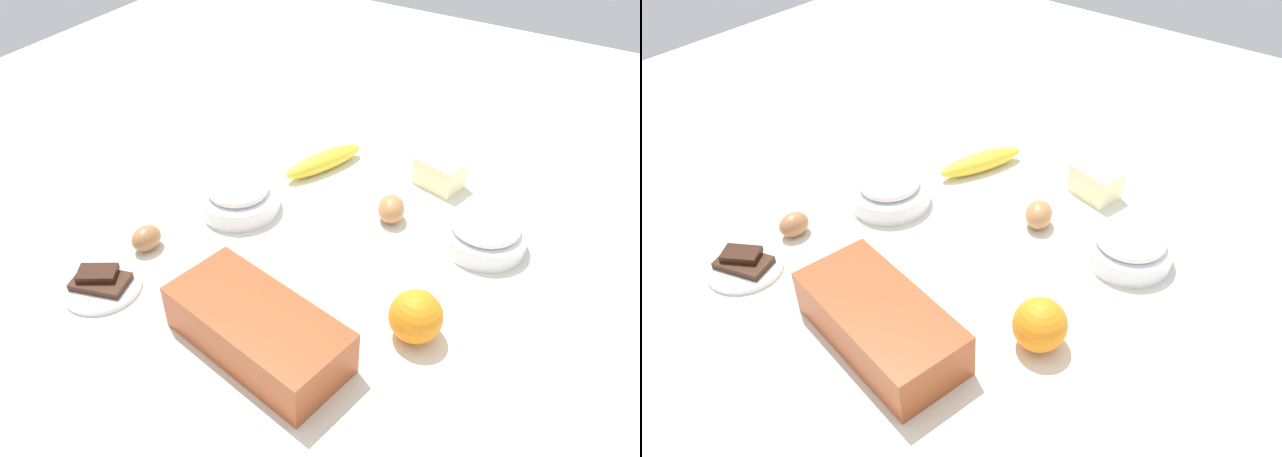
{
  "view_description": "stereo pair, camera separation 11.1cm",
  "coord_description": "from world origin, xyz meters",
  "views": [
    {
      "loc": [
        -0.44,
        0.74,
        0.73
      ],
      "look_at": [
        0.0,
        0.0,
        0.04
      ],
      "focal_mm": 35.29,
      "sensor_mm": 36.0,
      "label": 1
    },
    {
      "loc": [
        -0.54,
        0.68,
        0.73
      ],
      "look_at": [
        0.0,
        0.0,
        0.04
      ],
      "focal_mm": 35.29,
      "sensor_mm": 36.0,
      "label": 2
    }
  ],
  "objects": [
    {
      "name": "orange_fruit",
      "position": [
        -0.23,
        0.11,
        0.04
      ],
      "size": [
        0.08,
        0.08,
        0.08
      ],
      "primitive_type": "sphere",
      "color": "orange",
      "rests_on": "ground_plane"
    },
    {
      "name": "egg_near_butter",
      "position": [
        0.26,
        0.16,
        0.02
      ],
      "size": [
        0.05,
        0.06,
        0.04
      ],
      "primitive_type": "ellipsoid",
      "rotation": [
        0.0,
        1.57,
        1.51
      ],
      "color": "#A36E42",
      "rests_on": "ground_plane"
    },
    {
      "name": "chocolate_plate",
      "position": [
        0.26,
        0.28,
        0.01
      ],
      "size": [
        0.13,
        0.13,
        0.03
      ],
      "color": "white",
      "rests_on": "ground_plane"
    },
    {
      "name": "sugar_bowl",
      "position": [
        -0.25,
        -0.15,
        0.03
      ],
      "size": [
        0.15,
        0.15,
        0.07
      ],
      "color": "white",
      "rests_on": "ground_plane"
    },
    {
      "name": "loaf_pan",
      "position": [
        -0.04,
        0.25,
        0.04
      ],
      "size": [
        0.3,
        0.18,
        0.08
      ],
      "rotation": [
        0.0,
        0.0,
        -0.2
      ],
      "color": "#9E4723",
      "rests_on": "ground_plane"
    },
    {
      "name": "ground_plane",
      "position": [
        0.0,
        0.0,
        -0.01
      ],
      "size": [
        2.4,
        2.4,
        0.02
      ],
      "primitive_type": "cube",
      "color": "silver"
    },
    {
      "name": "banana",
      "position": [
        0.12,
        -0.22,
        0.02
      ],
      "size": [
        0.11,
        0.19,
        0.04
      ],
      "primitive_type": "ellipsoid",
      "rotation": [
        0.0,
        0.0,
        4.32
      ],
      "color": "yellow",
      "rests_on": "ground_plane"
    },
    {
      "name": "butter_block",
      "position": [
        -0.11,
        -0.29,
        0.03
      ],
      "size": [
        0.1,
        0.08,
        0.06
      ],
      "primitive_type": "cube",
      "rotation": [
        0.0,
        0.0,
        -0.24
      ],
      "color": "#F4EDB2",
      "rests_on": "ground_plane"
    },
    {
      "name": "egg_beside_bowl",
      "position": [
        -0.07,
        -0.14,
        0.03
      ],
      "size": [
        0.07,
        0.08,
        0.05
      ],
      "primitive_type": "ellipsoid",
      "rotation": [
        0.0,
        1.57,
        1.99
      ],
      "color": "#B67B4B",
      "rests_on": "ground_plane"
    },
    {
      "name": "flour_bowl",
      "position": [
        0.19,
        -0.02,
        0.03
      ],
      "size": [
        0.16,
        0.16,
        0.07
      ],
      "color": "white",
      "rests_on": "ground_plane"
    }
  ]
}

